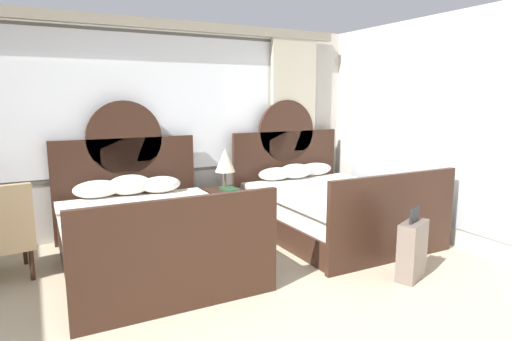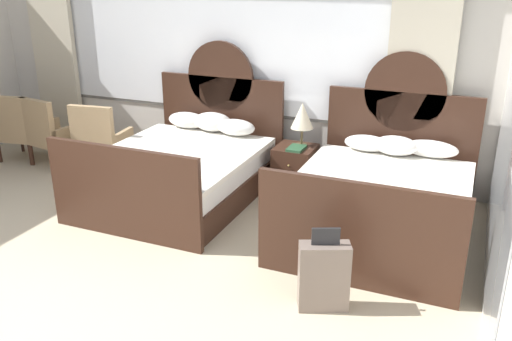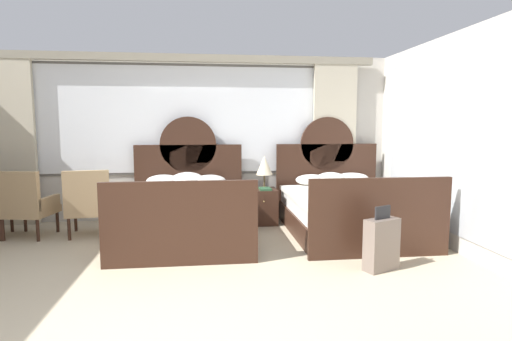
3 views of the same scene
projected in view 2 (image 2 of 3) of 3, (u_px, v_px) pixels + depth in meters
wall_back_window at (216, 59)px, 6.99m from camera, size 6.95×0.22×2.70m
bed_near_window at (183, 168)px, 6.33m from camera, size 1.72×2.24×1.70m
bed_near_mirror at (381, 199)px, 5.48m from camera, size 1.72×2.24×1.70m
nightstand_between_beds at (295, 169)px, 6.51m from camera, size 0.46×0.49×0.56m
table_lamp_on_nightstand at (302, 116)px, 6.33m from camera, size 0.27×0.27×0.52m
book_on_nightstand at (296, 148)px, 6.31m from camera, size 0.18×0.26×0.03m
armchair_by_window_left at (100, 139)px, 6.97m from camera, size 0.66×0.66×0.95m
armchair_by_window_centre at (50, 132)px, 7.27m from camera, size 0.68×0.68×0.95m
armchair_by_window_right at (18, 127)px, 7.47m from camera, size 0.67×0.67×0.95m
suitcase_on_floor at (324, 276)px, 4.23m from camera, size 0.43×0.31×0.70m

